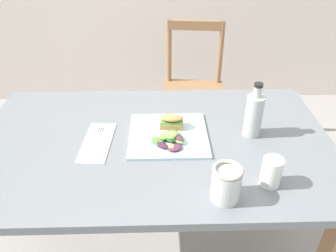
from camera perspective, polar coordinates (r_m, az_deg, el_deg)
dining_table at (r=1.37m, az=-2.22°, el=-6.65°), size 1.34×0.81×0.74m
chair_wooden_far at (r=2.28m, az=4.16°, el=5.95°), size 0.44×0.44×0.87m
plate_lunch at (r=1.31m, az=0.05°, el=-1.51°), size 0.30×0.30×0.01m
sandwich_half_front at (r=1.33m, az=0.59°, el=0.81°), size 0.10×0.06×0.06m
salad_mixed_greens at (r=1.26m, az=0.27°, el=-2.08°), size 0.13×0.14×0.03m
napkin_folded at (r=1.30m, az=-11.71°, el=-2.65°), size 0.12×0.26×0.00m
fork_on_napkin at (r=1.31m, az=-11.58°, el=-2.08°), size 0.03×0.19×0.00m
bottle_cold_brew at (r=1.32m, az=14.08°, el=1.48°), size 0.07×0.07×0.22m
mason_jar_iced_tea at (r=1.04m, az=9.67°, el=-9.68°), size 0.09×0.09×0.12m
cup_extra_side at (r=1.12m, az=16.88°, el=-7.36°), size 0.06×0.06×0.10m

